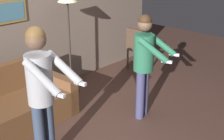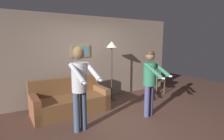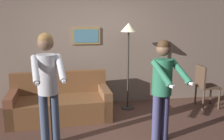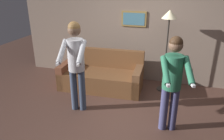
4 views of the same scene
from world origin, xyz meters
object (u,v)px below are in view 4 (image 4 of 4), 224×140
object	(u,v)px
person_standing_left	(76,59)
torchiere_lamp	(169,25)
couch	(102,76)
person_standing_right	(173,77)

from	to	relation	value
person_standing_left	torchiere_lamp	bearing A→B (deg)	41.82
couch	torchiere_lamp	size ratio (longest dim) A/B	1.06
torchiere_lamp	person_standing_right	size ratio (longest dim) A/B	1.13
torchiere_lamp	person_standing_right	world-z (taller)	torchiere_lamp
torchiere_lamp	person_standing_left	distance (m)	2.11
couch	person_standing_right	world-z (taller)	person_standing_right
couch	person_standing_left	size ratio (longest dim) A/B	1.12
torchiere_lamp	person_standing_left	world-z (taller)	torchiere_lamp
torchiere_lamp	person_standing_right	distance (m)	1.62
couch	person_standing_right	distance (m)	2.13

